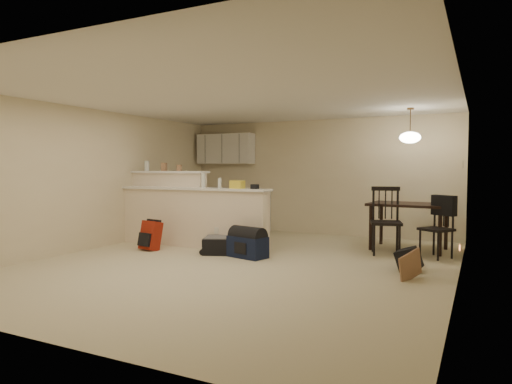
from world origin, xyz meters
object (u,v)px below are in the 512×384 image
Objects in this scene: pendant_lamp at (410,137)px; dining_chair_near at (386,221)px; dining_table at (409,209)px; red_backpack at (151,236)px; suitcase at (228,245)px; navy_duffel at (248,247)px; dining_chair_far at (436,227)px; black_daypack at (408,260)px.

pendant_lamp is 1.58m from dining_chair_near.
dining_table is 0.69m from dining_chair_near.
dining_chair_near is 2.23× the size of red_backpack.
navy_duffel reaches higher than suitcase.
dining_chair_far is (0.50, -0.57, -1.50)m from pendant_lamp.
pendant_lamp is 2.53m from black_daypack.
navy_duffel is (0.46, -0.16, 0.04)m from suitcase.
navy_duffel is at bearing -41.28° from suitcase.
navy_duffel is at bearing -161.98° from dining_chair_near.
dining_chair_far is 3.41m from suitcase.
dining_chair_far reaches higher than suitcase.
pendant_lamp is 1.22× the size of red_backpack.
black_daypack reaches higher than suitcase.
red_backpack is (-1.39, -0.31, 0.12)m from suitcase.
pendant_lamp reaches higher than navy_duffel.
pendant_lamp is 4.88m from red_backpack.
black_daypack is at bearing -68.78° from dining_chair_far.
dining_table reaches higher than suitcase.
suitcase is 0.49m from navy_duffel.
pendant_lamp is 0.98× the size of navy_duffel.
red_backpack is at bearing -174.37° from dining_chair_near.
pendant_lamp is 3.44m from navy_duffel.
dining_chair_near reaches higher than black_daypack.
dining_chair_far is 3.05m from navy_duffel.
pendant_lamp is at bearing 54.66° from navy_duffel.
dining_table is 1.72× the size of suitcase.
dining_chair_near reaches higher than suitcase.
red_backpack is 1.44× the size of black_daypack.
pendant_lamp is 0.77× the size of suitcase.
dining_table is 1.22× the size of dining_chair_near.
navy_duffel is at bearing -139.98° from pendant_lamp.
black_daypack is (4.32, 0.30, -0.10)m from red_backpack.
suitcase is 1.58× the size of red_backpack.
dining_chair_far is at bearing -11.56° from dining_chair_near.
black_daypack is at bearing -22.42° from suitcase.
dining_chair_near reaches higher than red_backpack.
dining_chair_far is at bearing 28.11° from red_backpack.
navy_duffel is (-2.23, -1.87, -1.82)m from pendant_lamp.
black_daypack is at bearing -82.15° from pendant_lamp.
dining_chair_far is 1.95× the size of red_backpack.
suitcase is 2.27× the size of black_daypack.
suitcase is (-2.69, -1.72, -1.85)m from pendant_lamp.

